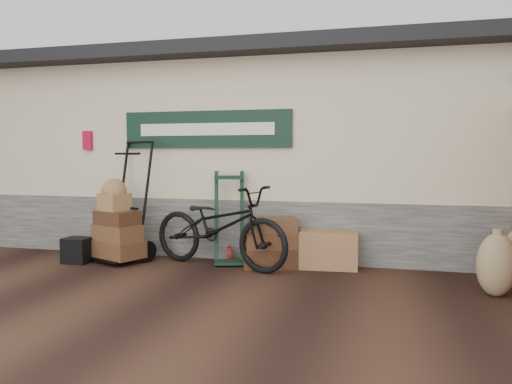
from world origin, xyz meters
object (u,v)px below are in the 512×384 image
Objects in this scene: black_trunk at (77,250)px; bicycle at (219,222)px; suitcase_stack at (271,242)px; porter_trolley at (128,200)px; green_barrow at (229,218)px; wicker_hamper at (329,249)px.

bicycle reaches higher than black_trunk.
black_trunk is 0.17× the size of bicycle.
suitcase_stack is at bearing 9.60° from black_trunk.
suitcase_stack is at bearing -56.92° from bicycle.
porter_trolley is 1.48m from bicycle.
green_barrow is 1.68× the size of wicker_hamper.
suitcase_stack is 2.83m from black_trunk.
porter_trolley reaches higher than bicycle.
suitcase_stack is at bearing -21.28° from green_barrow.
wicker_hamper is at bearing 11.65° from suitcase_stack.
black_trunk is at bearing 113.99° from bicycle.
black_trunk is at bearing -127.59° from porter_trolley.
wicker_hamper reaches higher than black_trunk.
green_barrow is at bearing 13.65° from black_trunk.
bicycle is at bearing -163.64° from suitcase_stack.
porter_trolley reaches higher than black_trunk.
green_barrow is 0.71m from suitcase_stack.
suitcase_stack reaches higher than black_trunk.
bicycle is at bearing -120.74° from green_barrow.
wicker_hamper is at bearing -12.16° from green_barrow.
porter_trolley is 2.30× the size of wicker_hamper.
black_trunk is 2.16m from bicycle.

